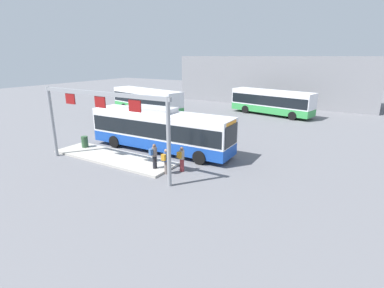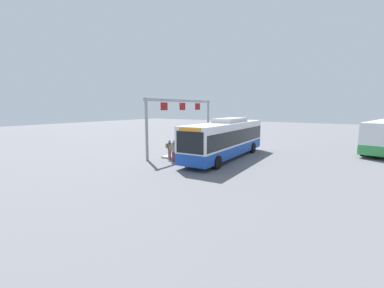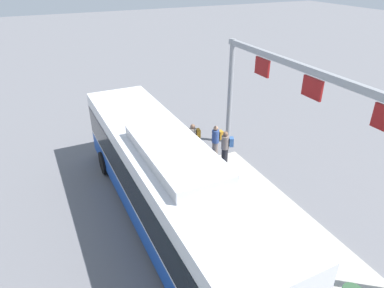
{
  "view_description": "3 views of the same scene",
  "coord_description": "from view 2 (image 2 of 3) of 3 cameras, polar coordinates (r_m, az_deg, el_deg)",
  "views": [
    {
      "loc": [
        13.74,
        -17.92,
        7.29
      ],
      "look_at": [
        3.33,
        -0.64,
        1.22
      ],
      "focal_mm": 27.48,
      "sensor_mm": 36.0,
      "label": 1
    },
    {
      "loc": [
        20.52,
        9.6,
        4.41
      ],
      "look_at": [
        2.78,
        -1.73,
        1.43
      ],
      "focal_mm": 24.28,
      "sensor_mm": 36.0,
      "label": 2
    },
    {
      "loc": [
        -9.09,
        3.21,
        8.25
      ],
      "look_at": [
        2.04,
        -1.94,
        1.73
      ],
      "focal_mm": 32.11,
      "sensor_mm": 36.0,
      "label": 3
    }
  ],
  "objects": [
    {
      "name": "bus_main",
      "position": [
        22.81,
        7.46,
        1.44
      ],
      "size": [
        12.07,
        2.9,
        3.46
      ],
      "rotation": [
        0.0,
        0.0,
        0.02
      ],
      "color": "#1947AD",
      "rests_on": "ground"
    },
    {
      "name": "person_waiting_near",
      "position": [
        21.09,
        -4.15,
        -1.58
      ],
      "size": [
        0.39,
        0.56,
        1.67
      ],
      "rotation": [
        0.0,
        0.0,
        1.42
      ],
      "color": "maroon",
      "rests_on": "ground"
    },
    {
      "name": "platform_curb",
      "position": [
        26.21,
        2.52,
        -1.48
      ],
      "size": [
        10.0,
        2.8,
        0.16
      ],
      "primitive_type": "cube",
      "color": "#B2ADA3",
      "rests_on": "ground"
    },
    {
      "name": "ground_plane",
      "position": [
        23.08,
        7.37,
        -3.04
      ],
      "size": [
        120.0,
        120.0,
        0.0
      ],
      "primitive_type": "plane",
      "color": "slate"
    },
    {
      "name": "person_boarding",
      "position": [
        22.1,
        -5.01,
        -1.15
      ],
      "size": [
        0.36,
        0.53,
        1.67
      ],
      "rotation": [
        0.0,
        0.0,
        1.52
      ],
      "color": "slate",
      "rests_on": "ground"
    },
    {
      "name": "trash_bin",
      "position": [
        29.11,
        6.97,
        0.48
      ],
      "size": [
        0.52,
        0.52,
        0.9
      ],
      "primitive_type": "cylinder",
      "color": "#2D5133",
      "rests_on": "platform_curb"
    },
    {
      "name": "person_waiting_mid",
      "position": [
        22.82,
        -3.4,
        -0.44
      ],
      "size": [
        0.49,
        0.6,
        1.67
      ],
      "rotation": [
        0.0,
        0.0,
        1.15
      ],
      "color": "black",
      "rests_on": "platform_curb"
    },
    {
      "name": "platform_sign_gantry",
      "position": [
        25.86,
        -2.1,
        6.75
      ],
      "size": [
        10.88,
        0.24,
        5.2
      ],
      "color": "gray",
      "rests_on": "ground"
    }
  ]
}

